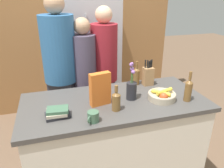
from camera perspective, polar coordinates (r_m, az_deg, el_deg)
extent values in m
cube|color=silver|center=(2.23, 0.71, -15.30)|extent=(1.58, 0.73, 0.88)
cube|color=#474442|center=(1.98, 0.77, -4.78)|extent=(1.65, 0.76, 0.04)
cube|color=#9E6B3D|center=(3.53, -7.90, 14.31)|extent=(2.85, 0.12, 2.60)
cube|color=#B7B7BC|center=(3.26, -6.19, 7.41)|extent=(0.84, 0.60, 1.91)
cylinder|color=#B7B7BC|center=(2.92, -6.36, 7.52)|extent=(0.02, 0.02, 1.05)
cylinder|color=tan|center=(2.02, 12.86, -3.22)|extent=(0.25, 0.25, 0.05)
torus|color=tan|center=(2.01, 12.93, -2.52)|extent=(0.25, 0.25, 0.02)
sphere|color=#99B233|center=(1.98, 13.00, -2.85)|extent=(0.07, 0.07, 0.07)
sphere|color=#C64C23|center=(1.95, 13.31, -3.26)|extent=(0.08, 0.08, 0.08)
cylinder|color=yellow|center=(1.98, 12.69, -2.26)|extent=(0.14, 0.15, 0.03)
cylinder|color=yellow|center=(1.99, 13.51, -1.83)|extent=(0.17, 0.08, 0.03)
cube|color=#A87A4C|center=(2.29, 9.37, 2.00)|extent=(0.10, 0.09, 0.19)
cylinder|color=black|center=(2.24, 8.69, 5.09)|extent=(0.01, 0.01, 0.09)
cylinder|color=black|center=(2.23, 9.26, 5.02)|extent=(0.01, 0.01, 0.09)
cylinder|color=black|center=(2.24, 9.65, 4.92)|extent=(0.01, 0.01, 0.08)
cylinder|color=black|center=(2.25, 10.01, 5.05)|extent=(0.01, 0.01, 0.09)
cylinder|color=black|center=(2.27, 10.32, 5.21)|extent=(0.01, 0.01, 0.09)
cylinder|color=#232328|center=(1.97, 5.10, -1.80)|extent=(0.09, 0.09, 0.16)
cylinder|color=#477538|center=(1.92, 5.32, 1.74)|extent=(0.01, 0.01, 0.10)
sphere|color=#9966B2|center=(1.90, 5.43, 3.18)|extent=(0.03, 0.03, 0.03)
cylinder|color=#477538|center=(1.92, 5.20, 2.17)|extent=(0.02, 0.01, 0.13)
sphere|color=#9966B2|center=(1.91, 5.23, 4.00)|extent=(0.04, 0.04, 0.04)
cylinder|color=#477538|center=(1.91, 5.11, 2.67)|extent=(0.01, 0.01, 0.17)
sphere|color=#9966B2|center=(1.88, 5.10, 5.06)|extent=(0.04, 0.04, 0.04)
cylinder|color=#477538|center=(1.90, 5.21, 2.78)|extent=(0.01, 0.01, 0.18)
sphere|color=#9966B2|center=(1.87, 5.27, 5.32)|extent=(0.03, 0.03, 0.03)
cylinder|color=#477538|center=(1.91, 5.41, 1.70)|extent=(0.02, 0.01, 0.11)
sphere|color=#9966B2|center=(1.89, 5.58, 3.15)|extent=(0.03, 0.03, 0.03)
cube|color=orange|center=(1.84, -3.11, -1.36)|extent=(0.19, 0.10, 0.29)
cylinder|color=#42664C|center=(1.65, -4.92, -8.48)|extent=(0.09, 0.09, 0.08)
torus|color=#42664C|center=(1.62, -5.81, -9.22)|extent=(0.05, 0.05, 0.06)
cube|color=#232328|center=(1.77, -13.97, -7.89)|extent=(0.20, 0.15, 0.02)
cube|color=#B7A88E|center=(1.76, -14.22, -7.19)|extent=(0.16, 0.15, 0.02)
cube|color=#3D6047|center=(1.75, -14.03, -6.59)|extent=(0.18, 0.13, 0.02)
cylinder|color=brown|center=(2.29, 6.34, 1.77)|extent=(0.07, 0.07, 0.15)
cone|color=brown|center=(2.26, 6.45, 3.95)|extent=(0.07, 0.07, 0.03)
cylinder|color=brown|center=(2.24, 6.50, 5.09)|extent=(0.03, 0.03, 0.06)
cylinder|color=brown|center=(1.78, 1.10, -4.88)|extent=(0.07, 0.07, 0.14)
cone|color=brown|center=(1.74, 1.12, -2.51)|extent=(0.07, 0.07, 0.03)
cylinder|color=brown|center=(1.73, 1.13, -1.25)|extent=(0.03, 0.03, 0.06)
cylinder|color=brown|center=(2.04, 19.24, -1.96)|extent=(0.06, 0.06, 0.17)
cone|color=brown|center=(2.00, 19.62, 0.68)|extent=(0.06, 0.06, 0.03)
cylinder|color=brown|center=(1.98, 19.82, 2.07)|extent=(0.02, 0.02, 0.07)
cube|color=#383842|center=(2.78, -12.22, -7.39)|extent=(0.35, 0.30, 0.88)
cylinder|color=#2D6093|center=(2.48, -13.78, 8.81)|extent=(0.37, 0.37, 0.73)
sphere|color=tan|center=(2.42, -14.88, 19.66)|extent=(0.21, 0.21, 0.21)
cube|color=#383842|center=(2.81, -6.67, -8.02)|extent=(0.25, 0.19, 0.76)
cylinder|color=#4C4256|center=(2.53, -7.39, 5.61)|extent=(0.28, 0.28, 0.63)
sphere|color=tan|center=(2.44, -7.89, 14.78)|extent=(0.18, 0.18, 0.18)
cube|color=#383842|center=(2.91, -1.83, -6.17)|extent=(0.29, 0.25, 0.81)
cylinder|color=maroon|center=(2.63, -2.03, 8.14)|extent=(0.31, 0.31, 0.68)
sphere|color=#DBAD89|center=(2.55, -2.18, 17.66)|extent=(0.20, 0.20, 0.20)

